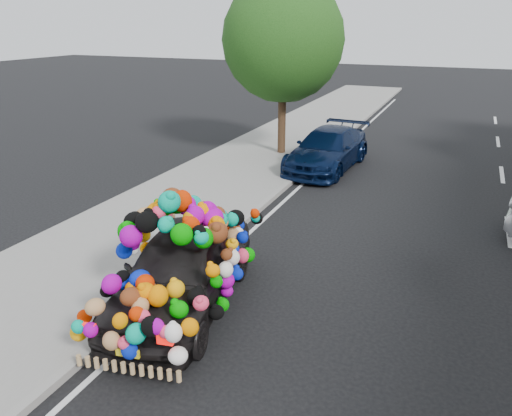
{
  "coord_description": "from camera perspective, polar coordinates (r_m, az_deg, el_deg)",
  "views": [
    {
      "loc": [
        2.33,
        -7.27,
        4.69
      ],
      "look_at": [
        -1.2,
        1.04,
        1.26
      ],
      "focal_mm": 35.0,
      "sensor_mm": 36.0,
      "label": 1
    }
  ],
  "objects": [
    {
      "name": "ground",
      "position": [
        8.96,
        4.57,
        -10.85
      ],
      "size": [
        100.0,
        100.0,
        0.0
      ],
      "primitive_type": "plane",
      "color": "black",
      "rests_on": "ground"
    },
    {
      "name": "sidewalk",
      "position": [
        10.88,
        -17.5,
        -5.45
      ],
      "size": [
        4.0,
        60.0,
        0.12
      ],
      "primitive_type": "cube",
      "color": "gray",
      "rests_on": "ground"
    },
    {
      "name": "kerb",
      "position": [
        9.81,
        -8.65,
        -7.61
      ],
      "size": [
        0.15,
        60.0,
        0.13
      ],
      "primitive_type": "cube",
      "color": "gray",
      "rests_on": "ground"
    },
    {
      "name": "tree_near_sidewalk",
      "position": [
        17.87,
        3.14,
        18.62
      ],
      "size": [
        4.2,
        4.2,
        6.13
      ],
      "color": "#332114",
      "rests_on": "ground"
    },
    {
      "name": "plush_art_car",
      "position": [
        8.52,
        -8.53,
        -4.85
      ],
      "size": [
        2.7,
        4.55,
        2.04
      ],
      "rotation": [
        0.0,
        0.0,
        0.17
      ],
      "color": "black",
      "rests_on": "ground"
    },
    {
      "name": "navy_sedan",
      "position": [
        16.79,
        8.19,
        6.67
      ],
      "size": [
        2.16,
        4.63,
        1.31
      ],
      "primitive_type": "imported",
      "rotation": [
        0.0,
        0.0,
        -0.07
      ],
      "color": "black",
      "rests_on": "ground"
    }
  ]
}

